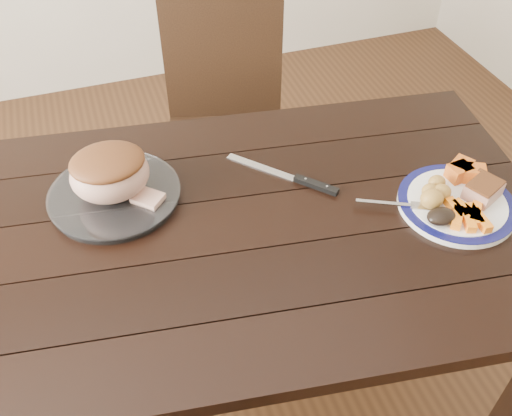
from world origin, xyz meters
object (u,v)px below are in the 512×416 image
object	(u,v)px
chair_far	(225,118)
pork_slice	(483,191)
serving_platter	(115,196)
dinner_plate	(456,204)
fork	(398,205)
carving_knife	(302,180)
roast_joint	(110,174)
dining_table	(223,251)

from	to	relation	value
chair_far	pork_slice	xyz separation A→B (m)	(0.41, -0.86, 0.27)
serving_platter	pork_slice	distance (m)	0.91
dinner_plate	fork	bearing A→B (deg)	166.58
pork_slice	carving_knife	world-z (taller)	pork_slice
fork	roast_joint	xyz separation A→B (m)	(-0.65, 0.27, 0.06)
serving_platter	carving_knife	distance (m)	0.47
dining_table	fork	bearing A→B (deg)	-12.03
chair_far	serving_platter	size ratio (longest dim) A/B	2.92
chair_far	pork_slice	size ratio (longest dim) A/B	10.99
dinner_plate	serving_platter	xyz separation A→B (m)	(-0.79, 0.30, 0.00)
serving_platter	carving_knife	bearing A→B (deg)	-11.27
serving_platter	pork_slice	bearing A→B (deg)	-19.65
dining_table	pork_slice	size ratio (longest dim) A/B	20.19
serving_platter	fork	xyz separation A→B (m)	(0.65, -0.27, 0.01)
roast_joint	fork	bearing A→B (deg)	-22.30
dinner_plate	carving_knife	size ratio (longest dim) A/B	1.14
dinner_plate	roast_joint	distance (m)	0.85
fork	chair_far	bearing A→B (deg)	130.22
pork_slice	carving_knife	distance (m)	0.44
chair_far	carving_knife	xyz separation A→B (m)	(0.02, -0.65, 0.23)
fork	roast_joint	distance (m)	0.70
dinner_plate	dining_table	bearing A→B (deg)	167.61
pork_slice	dining_table	bearing A→B (deg)	168.37
fork	dinner_plate	bearing A→B (deg)	12.85
pork_slice	fork	distance (m)	0.21
serving_platter	dining_table	bearing A→B (deg)	-37.89
dinner_plate	pork_slice	world-z (taller)	pork_slice
dinner_plate	carving_knife	distance (m)	0.38
dining_table	serving_platter	world-z (taller)	serving_platter
chair_far	fork	distance (m)	0.88
fork	pork_slice	bearing A→B (deg)	15.45
dining_table	serving_platter	xyz separation A→B (m)	(-0.23, 0.18, 0.10)
chair_far	dining_table	bearing A→B (deg)	89.81
pork_slice	dinner_plate	bearing A→B (deg)	175.24
dining_table	fork	xyz separation A→B (m)	(0.42, -0.09, 0.11)
dinner_plate	fork	xyz separation A→B (m)	(-0.14, 0.03, 0.01)
chair_far	fork	bearing A→B (deg)	120.18
serving_platter	carving_knife	world-z (taller)	serving_platter
pork_slice	chair_far	bearing A→B (deg)	115.47
roast_joint	pork_slice	bearing A→B (deg)	-19.65
chair_far	fork	xyz separation A→B (m)	(0.20, -0.82, 0.25)
chair_far	serving_platter	world-z (taller)	chair_far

